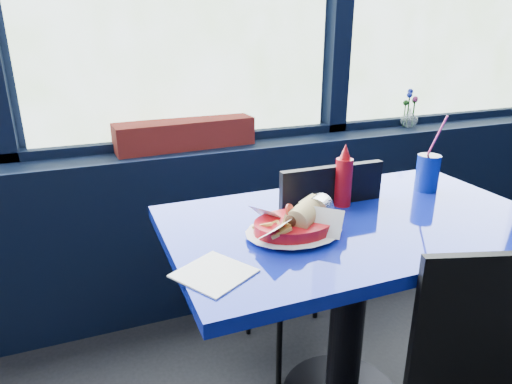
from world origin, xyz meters
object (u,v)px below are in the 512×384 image
(chair_near_back, at_px, (312,252))
(planter_box, at_px, (185,134))
(soda_cup, at_px, (428,172))
(food_basket, at_px, (296,224))
(flower_vase, at_px, (409,116))
(ketchup_bottle, at_px, (344,179))
(near_table, at_px, (351,269))

(chair_near_back, bearing_deg, planter_box, -62.13)
(soda_cup, bearing_deg, planter_box, 134.06)
(food_basket, bearing_deg, flower_vase, 23.76)
(soda_cup, bearing_deg, ketchup_bottle, -177.53)
(ketchup_bottle, bearing_deg, soda_cup, 2.47)
(chair_near_back, relative_size, food_basket, 2.96)
(near_table, bearing_deg, ketchup_bottle, 79.72)
(chair_near_back, relative_size, ketchup_bottle, 4.08)
(flower_vase, height_order, ketchup_bottle, flower_vase)
(chair_near_back, height_order, ketchup_bottle, ketchup_bottle)
(chair_near_back, relative_size, soda_cup, 3.13)
(flower_vase, relative_size, food_basket, 0.69)
(flower_vase, height_order, soda_cup, soda_cup)
(ketchup_bottle, bearing_deg, flower_vase, 40.43)
(ketchup_bottle, relative_size, soda_cup, 0.77)
(near_table, relative_size, ketchup_bottle, 5.52)
(chair_near_back, bearing_deg, ketchup_bottle, 103.54)
(planter_box, bearing_deg, ketchup_bottle, -68.71)
(food_basket, bearing_deg, ketchup_bottle, 16.24)
(planter_box, xyz_separation_m, ketchup_bottle, (0.36, -0.77, -0.02))
(near_table, xyz_separation_m, chair_near_back, (-0.01, 0.25, -0.06))
(food_basket, bearing_deg, chair_near_back, 37.62)
(chair_near_back, xyz_separation_m, food_basket, (-0.22, -0.29, 0.27))
(chair_near_back, xyz_separation_m, flower_vase, (0.92, 0.62, 0.35))
(chair_near_back, bearing_deg, near_table, 92.78)
(food_basket, relative_size, soda_cup, 1.06)
(planter_box, height_order, soda_cup, soda_cup)
(flower_vase, distance_m, ketchup_bottle, 1.16)
(flower_vase, bearing_deg, near_table, -136.11)
(food_basket, distance_m, soda_cup, 0.65)
(planter_box, xyz_separation_m, soda_cup, (0.73, -0.76, -0.04))
(near_table, distance_m, planter_box, 1.00)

